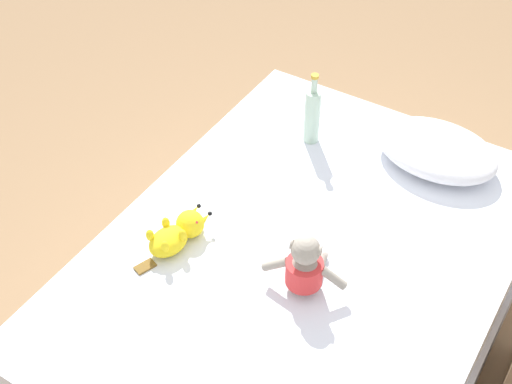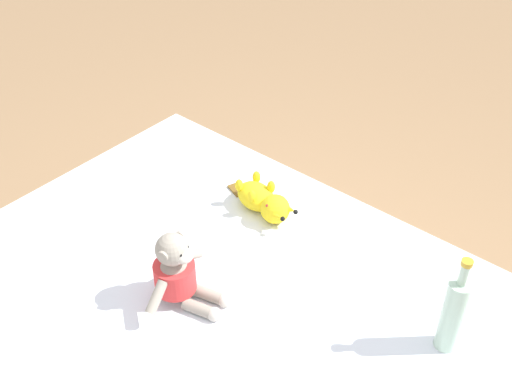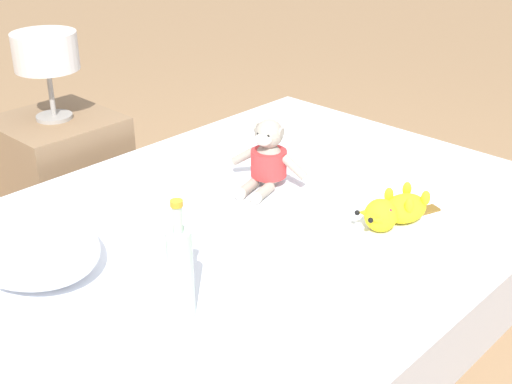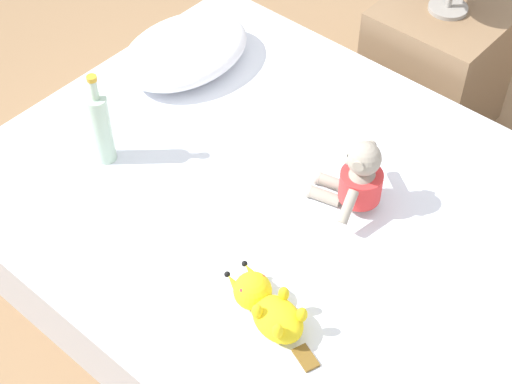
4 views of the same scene
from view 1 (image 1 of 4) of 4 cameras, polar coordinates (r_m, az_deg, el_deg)
name	(u,v)px [view 1 (image 1 of 4)]	position (r m, az deg, el deg)	size (l,w,h in m)	color
ground_plane	(298,325)	(2.80, 3.43, -10.63)	(16.00, 16.00, 0.00)	#93704C
bed	(301,290)	(2.63, 3.63, -7.90)	(1.35, 1.87, 0.43)	#B2B2B7
pillow	(437,150)	(2.83, 14.37, 3.31)	(0.50, 0.37, 0.13)	white
plush_monkey	(305,266)	(2.29, 3.99, -5.98)	(0.29, 0.24, 0.24)	#9E9384
plush_yellow_creature	(178,233)	(2.46, -6.33, -3.33)	(0.14, 0.33, 0.10)	yellow
glass_bottle	(312,115)	(2.82, 4.56, 6.21)	(0.06, 0.06, 0.32)	#B2D1B7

